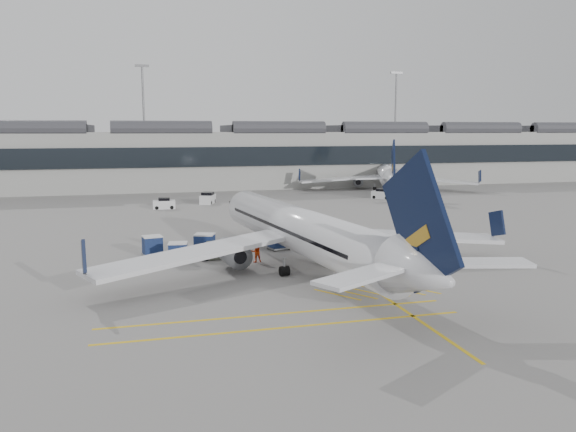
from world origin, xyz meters
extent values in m
plane|color=gray|center=(0.00, 0.00, 0.00)|extent=(220.00, 220.00, 0.00)
cube|color=#9E9E99|center=(0.00, 72.00, 5.50)|extent=(200.00, 20.00, 11.00)
cube|color=black|center=(0.00, 61.80, 6.50)|extent=(200.00, 0.50, 3.60)
cube|color=#38383D|center=(0.00, 72.00, 11.70)|extent=(200.00, 18.00, 1.40)
cylinder|color=slate|center=(-5.00, 86.00, 12.50)|extent=(0.44, 0.44, 25.00)
cube|color=slate|center=(-5.00, 86.00, 25.20)|extent=(3.00, 0.60, 0.50)
cylinder|color=slate|center=(55.00, 86.00, 12.50)|extent=(0.44, 0.44, 25.00)
cube|color=slate|center=(55.00, 86.00, 25.20)|extent=(3.00, 0.60, 0.50)
cube|color=gold|center=(10.00, 10.00, 0.01)|extent=(0.25, 60.00, 0.01)
cylinder|color=silver|center=(6.80, 1.68, 3.09)|extent=(7.74, 29.68, 3.69)
cone|color=silver|center=(4.49, 18.21, 3.09)|extent=(4.20, 4.40, 3.69)
cone|color=silver|center=(9.16, -15.24, 3.49)|extent=(4.31, 5.18, 3.69)
cube|color=silver|center=(-2.24, -1.08, 2.21)|extent=(16.55, 10.48, 0.34)
cube|color=silver|center=(16.24, 1.51, 2.21)|extent=(17.05, 6.39, 0.34)
cylinder|color=slate|center=(1.09, 1.37, 1.52)|extent=(2.53, 3.79, 2.06)
cylinder|color=slate|center=(12.37, 2.95, 1.52)|extent=(2.53, 3.79, 2.06)
cube|color=black|center=(9.08, -14.66, 6.23)|extent=(1.33, 7.44, 8.22)
cylinder|color=black|center=(5.23, 12.86, 0.31)|extent=(0.36, 0.66, 0.63)
cylinder|color=black|center=(4.71, -1.10, 0.39)|extent=(0.79, 0.87, 0.79)
cylinder|color=black|center=(9.57, -0.42, 0.39)|extent=(0.79, 0.87, 0.79)
cylinder|color=silver|center=(39.78, 56.86, 2.96)|extent=(13.36, 27.57, 3.53)
cone|color=silver|center=(45.49, 71.77, 2.96)|extent=(4.64, 4.77, 3.53)
cone|color=silver|center=(33.94, 41.60, 3.33)|extent=(4.91, 5.47, 3.53)
cube|color=silver|center=(30.95, 58.73, 2.11)|extent=(16.11, 4.19, 0.33)
cube|color=silver|center=(47.61, 52.36, 2.11)|extent=(14.54, 12.66, 0.33)
cylinder|color=slate|center=(34.86, 59.24, 1.46)|extent=(3.05, 3.86, 1.97)
cylinder|color=slate|center=(45.04, 55.35, 1.46)|extent=(3.05, 3.86, 1.97)
cube|color=black|center=(34.15, 42.13, 5.96)|extent=(2.82, 6.77, 7.86)
cylinder|color=black|center=(43.64, 66.94, 0.30)|extent=(0.46, 0.66, 0.60)
cylinder|color=black|center=(36.75, 55.51, 0.38)|extent=(0.88, 0.94, 0.75)
cylinder|color=black|center=(41.14, 53.83, 0.38)|extent=(0.88, 0.94, 0.75)
cube|color=silver|center=(8.91, 10.59, 0.36)|extent=(4.18, 2.30, 0.73)
cube|color=black|center=(9.93, 10.79, 1.19)|extent=(3.68, 1.81, 1.54)
cube|color=silver|center=(7.79, 10.36, 1.09)|extent=(1.18, 1.51, 0.94)
cylinder|color=black|center=(7.63, 9.59, 0.23)|extent=(0.48, 0.27, 0.46)
cylinder|color=black|center=(7.34, 11.02, 0.23)|extent=(0.48, 0.27, 0.46)
cylinder|color=black|center=(10.48, 10.15, 0.23)|extent=(0.48, 0.27, 0.46)
cylinder|color=black|center=(10.20, 11.58, 0.23)|extent=(0.48, 0.27, 0.46)
cube|color=gray|center=(6.63, 8.58, 0.21)|extent=(2.29, 2.06, 0.14)
cube|color=navy|center=(6.63, 8.58, 1.12)|extent=(2.11, 1.96, 1.65)
cube|color=silver|center=(6.63, 8.58, 1.98)|extent=(2.18, 2.03, 0.11)
cylinder|color=black|center=(6.03, 7.76, 0.13)|extent=(0.27, 0.18, 0.25)
cylinder|color=black|center=(5.70, 8.97, 0.13)|extent=(0.27, 0.18, 0.25)
cylinder|color=black|center=(7.57, 8.19, 0.13)|extent=(0.27, 0.18, 0.25)
cylinder|color=black|center=(7.23, 9.39, 0.13)|extent=(0.27, 0.18, 0.25)
cube|color=gray|center=(-3.11, 5.52, 0.18)|extent=(1.87, 1.61, 0.12)
cube|color=navy|center=(-3.11, 5.52, 0.98)|extent=(1.72, 1.54, 1.45)
cube|color=silver|center=(-3.11, 5.52, 1.74)|extent=(1.77, 1.60, 0.10)
cylinder|color=black|center=(-3.87, 5.07, 0.11)|extent=(0.23, 0.13, 0.22)
cylinder|color=black|center=(-3.73, 6.16, 0.11)|extent=(0.23, 0.13, 0.22)
cylinder|color=black|center=(-2.49, 4.89, 0.11)|extent=(0.23, 0.13, 0.22)
cylinder|color=black|center=(-2.34, 5.98, 0.11)|extent=(0.23, 0.13, 0.22)
cube|color=gray|center=(-0.54, 8.06, 0.20)|extent=(2.27, 2.07, 0.13)
cube|color=navy|center=(-0.54, 8.06, 1.08)|extent=(2.10, 1.96, 1.60)
cube|color=silver|center=(-0.54, 8.06, 1.92)|extent=(2.17, 2.03, 0.11)
cylinder|color=black|center=(-1.47, 7.74, 0.12)|extent=(0.27, 0.18, 0.24)
cylinder|color=black|center=(-1.07, 8.88, 0.12)|extent=(0.27, 0.18, 0.24)
cylinder|color=black|center=(-0.01, 7.23, 0.12)|extent=(0.27, 0.18, 0.24)
cylinder|color=black|center=(0.39, 8.38, 0.12)|extent=(0.27, 0.18, 0.24)
cube|color=gray|center=(-5.19, 8.71, 0.19)|extent=(2.04, 1.80, 0.13)
cube|color=navy|center=(-5.19, 8.71, 1.03)|extent=(1.88, 1.71, 1.53)
cube|color=silver|center=(-5.19, 8.71, 1.83)|extent=(1.94, 1.78, 0.11)
cylinder|color=black|center=(-5.80, 8.00, 0.12)|extent=(0.25, 0.15, 0.23)
cylinder|color=black|center=(-6.03, 9.14, 0.12)|extent=(0.25, 0.15, 0.23)
cylinder|color=black|center=(-4.36, 8.29, 0.12)|extent=(0.25, 0.15, 0.23)
cylinder|color=black|center=(-4.58, 9.42, 0.12)|extent=(0.25, 0.15, 0.23)
imported|color=#E8510C|center=(7.02, 9.38, 0.79)|extent=(0.69, 0.66, 1.58)
imported|color=#FF460D|center=(3.48, 4.07, 0.92)|extent=(0.99, 0.82, 1.85)
cube|color=#505447|center=(0.18, 6.29, 0.60)|extent=(2.81, 1.80, 1.08)
cube|color=#505447|center=(0.18, 6.29, 1.25)|extent=(1.38, 1.38, 0.54)
cylinder|color=black|center=(-0.74, 5.52, 0.30)|extent=(0.62, 0.31, 0.61)
cylinder|color=black|center=(-0.83, 6.93, 0.30)|extent=(0.62, 0.31, 0.61)
cylinder|color=black|center=(1.20, 5.65, 0.30)|extent=(0.62, 0.31, 0.61)
cylinder|color=black|center=(1.11, 7.05, 0.30)|extent=(0.62, 0.31, 0.61)
cone|color=#F24C0A|center=(11.49, 20.94, 0.27)|extent=(0.39, 0.39, 0.55)
cone|color=#F24C0A|center=(11.72, 7.20, 0.28)|extent=(0.41, 0.41, 0.57)
cube|color=silver|center=(-2.90, 40.35, 0.62)|extent=(3.22, 1.67, 1.24)
cube|color=black|center=(-2.90, 40.35, 1.37)|extent=(1.63, 1.54, 0.53)
cylinder|color=black|center=(-3.98, 39.67, 0.26)|extent=(0.53, 0.21, 0.53)
cylinder|color=black|center=(-3.94, 41.08, 0.26)|extent=(0.53, 0.21, 0.53)
cylinder|color=black|center=(-1.86, 39.61, 0.26)|extent=(0.53, 0.21, 0.53)
cylinder|color=black|center=(-1.83, 41.03, 0.26)|extent=(0.53, 0.21, 0.53)
cube|color=silver|center=(3.94, 44.56, 0.69)|extent=(2.91, 3.94, 1.38)
cube|color=black|center=(3.94, 44.56, 1.52)|extent=(2.19, 2.25, 0.59)
cylinder|color=black|center=(4.25, 43.18, 0.29)|extent=(0.41, 0.63, 0.59)
cylinder|color=black|center=(2.78, 43.74, 0.29)|extent=(0.41, 0.63, 0.59)
cylinder|color=black|center=(5.09, 45.38, 0.29)|extent=(0.41, 0.63, 0.59)
cylinder|color=black|center=(3.62, 45.94, 0.29)|extent=(0.41, 0.63, 0.59)
cube|color=silver|center=(32.96, 43.71, 0.63)|extent=(3.48, 3.44, 1.27)
cube|color=black|center=(32.96, 43.71, 1.40)|extent=(2.24, 2.24, 0.54)
cylinder|color=black|center=(31.67, 43.94, 0.27)|extent=(0.53, 0.52, 0.54)
cylinder|color=black|center=(32.68, 44.99, 0.27)|extent=(0.53, 0.52, 0.54)
cylinder|color=black|center=(33.24, 42.44, 0.27)|extent=(0.53, 0.52, 0.54)
cylinder|color=black|center=(34.25, 43.48, 0.27)|extent=(0.53, 0.52, 0.54)
camera|label=1|loc=(-5.86, -42.76, 11.35)|focal=35.00mm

